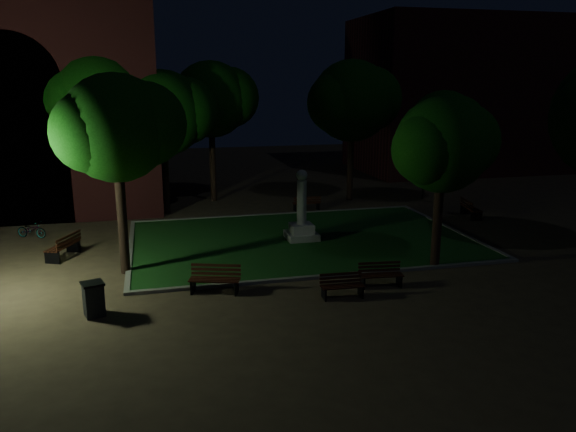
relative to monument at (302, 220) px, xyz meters
name	(u,v)px	position (x,y,z in m)	size (l,w,h in m)	color
ground	(314,253)	(0.00, -2.00, -0.96)	(80.00, 80.00, 0.00)	brown
lawn	(301,239)	(0.00, 0.00, -0.92)	(15.00, 10.00, 0.08)	#1B511A
lawn_kerb	(301,239)	(0.00, 0.00, -0.90)	(15.40, 10.40, 0.12)	slate
monument	(302,220)	(0.00, 0.00, 0.00)	(1.40, 1.40, 3.20)	#A8A59B
building_far	(457,95)	(18.00, 18.00, 5.04)	(16.00, 10.00, 12.00)	#551E1E
tree_west	(118,128)	(-7.61, -2.70, 4.52)	(4.83, 3.95, 7.46)	black
tree_north_wl	(164,113)	(-5.69, 7.00, 4.51)	(5.60, 4.57, 7.76)	black
tree_north_er	(354,101)	(5.35, 8.03, 5.03)	(5.92, 4.84, 8.42)	black
tree_ne	(444,126)	(10.17, 5.81, 3.65)	(4.98, 4.07, 6.65)	black
tree_se	(444,145)	(4.20, -4.89, 3.84)	(4.44, 3.63, 6.62)	black
tree_nw	(101,98)	(-8.86, 7.46, 5.33)	(6.22, 5.08, 8.83)	black
tree_far_north	(212,100)	(-2.80, 9.81, 5.12)	(5.49, 4.48, 8.32)	black
lamppost_nw	(32,162)	(-12.81, 8.95, 1.87)	(1.18, 0.28, 3.98)	black
lamppost_ne	(425,148)	(9.80, 7.28, 2.20)	(1.18, 0.28, 4.53)	black
bench_near_left	(342,286)	(-0.50, -7.04, -0.58)	(1.49, 0.58, 0.81)	black
bench_near_right	(381,275)	(1.19, -6.37, -0.56)	(1.59, 0.70, 0.85)	black
bench_west_near	(215,280)	(-4.61, -5.56, -0.51)	(1.85, 1.11, 0.96)	black
bench_left_side	(64,247)	(-10.21, -0.18, -0.48)	(1.31, 1.94, 1.01)	black
bench_right_side	(470,209)	(9.94, 2.15, -0.50)	(0.93, 1.84, 0.97)	black
bench_far_side	(307,204)	(1.87, 5.79, -0.56)	(1.56, 0.63, 0.84)	black
trash_bin	(94,299)	(-8.51, -6.66, -0.40)	(0.79, 0.79, 1.09)	black
bicycle	(32,230)	(-12.12, 3.46, -0.57)	(0.51, 1.47, 0.77)	black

